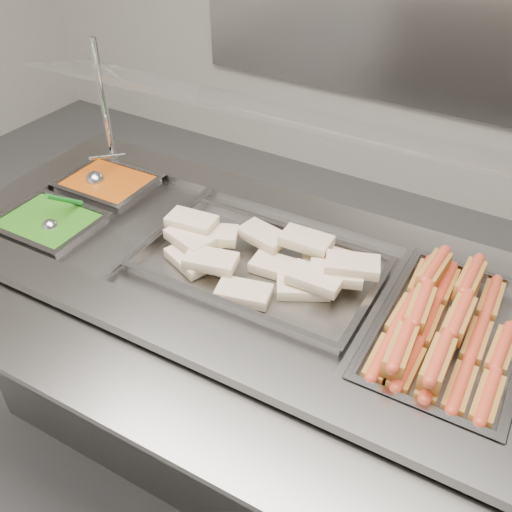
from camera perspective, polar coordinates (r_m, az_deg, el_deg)
The scene contains 13 objects.
ground at distance 2.26m, azimuth -7.66°, elevation -22.99°, with size 6.00×6.00×0.00m, color #555558.
back_panel at distance 3.43m, azimuth 18.34°, elevation 23.14°, with size 3.00×0.04×1.20m, color #9B9691.
steam_counter at distance 2.03m, azimuth -1.26°, elevation -10.31°, with size 1.93×0.90×0.91m.
tray_rail at distance 1.46m, azimuth -12.07°, elevation -12.53°, with size 1.83×0.43×0.05m.
sneeze_guard at distance 1.70m, azimuth 2.24°, elevation 13.85°, with size 1.68×0.35×0.44m.
pan_hotdogs at distance 1.60m, azimuth 18.67°, elevation -8.11°, with size 0.36×0.57×0.10m.
pan_wraps at distance 1.71m, azimuth 0.29°, elevation -1.41°, with size 0.70×0.43×0.07m.
pan_beans at distance 2.18m, azimuth -14.44°, elevation 6.28°, with size 0.31×0.25×0.10m.
pan_peas at distance 2.02m, azimuth -19.84°, elevation 2.35°, with size 0.31×0.25×0.10m.
hotdogs_in_buns at distance 1.56m, azimuth 18.23°, elevation -6.87°, with size 0.32×0.53×0.12m.
tortilla_wraps at distance 1.69m, azimuth 1.34°, elevation -0.24°, with size 0.69×0.38×0.10m.
ladle at distance 2.17m, azimuth -15.68°, elevation 7.43°, with size 0.07×0.20×0.13m.
serving_spoon at distance 1.97m, azimuth -19.64°, elevation 3.23°, with size 0.06×0.18×0.14m.
Camera 1 is at (0.80, -0.79, 1.96)m, focal length 40.00 mm.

